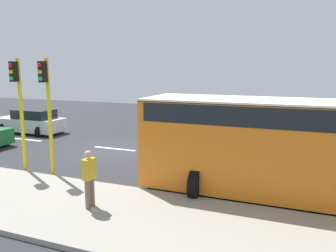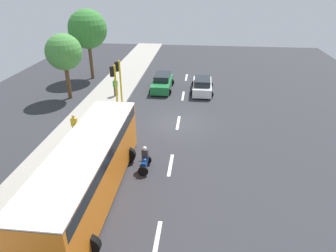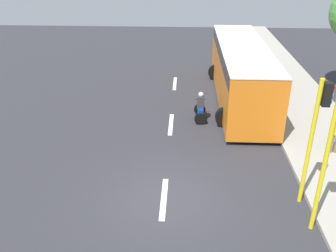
{
  "view_description": "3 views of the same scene",
  "coord_description": "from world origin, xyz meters",
  "px_view_note": "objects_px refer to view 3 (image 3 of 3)",
  "views": [
    {
      "loc": [
        14.74,
        8.94,
        4.17
      ],
      "look_at": [
        -0.36,
        2.84,
        1.33
      ],
      "focal_mm": 36.17,
      "sensor_mm": 36.0,
      "label": 1
    },
    {
      "loc": [
        -1.53,
        21.6,
        10.36
      ],
      "look_at": [
        0.37,
        4.01,
        1.66
      ],
      "focal_mm": 32.73,
      "sensor_mm": 36.0,
      "label": 2
    },
    {
      "loc": [
        0.67,
        -10.65,
        8.12
      ],
      "look_at": [
        0.0,
        2.94,
        1.42
      ],
      "focal_mm": 39.83,
      "sensor_mm": 36.0,
      "label": 3
    }
  ],
  "objects_px": {
    "city_bus": "(241,69)",
    "motorcycle": "(200,108)",
    "pedestrian_by_tree": "(336,133)",
    "traffic_light_corner": "(332,147)",
    "traffic_light_midblock": "(317,126)"
  },
  "relations": [
    {
      "from": "pedestrian_by_tree",
      "to": "traffic_light_midblock",
      "type": "xyz_separation_m",
      "value": [
        -2.12,
        -3.25,
        1.87
      ]
    },
    {
      "from": "city_bus",
      "to": "motorcycle",
      "type": "distance_m",
      "value": 3.82
    },
    {
      "from": "motorcycle",
      "to": "pedestrian_by_tree",
      "type": "distance_m",
      "value": 6.42
    },
    {
      "from": "pedestrian_by_tree",
      "to": "traffic_light_midblock",
      "type": "bearing_deg",
      "value": -123.11
    },
    {
      "from": "pedestrian_by_tree",
      "to": "traffic_light_corner",
      "type": "xyz_separation_m",
      "value": [
        -2.12,
        -4.63,
        1.87
      ]
    },
    {
      "from": "traffic_light_corner",
      "to": "pedestrian_by_tree",
      "type": "bearing_deg",
      "value": 65.39
    },
    {
      "from": "city_bus",
      "to": "motorcycle",
      "type": "height_order",
      "value": "city_bus"
    },
    {
      "from": "city_bus",
      "to": "traffic_light_corner",
      "type": "bearing_deg",
      "value": -84.22
    },
    {
      "from": "traffic_light_corner",
      "to": "traffic_light_midblock",
      "type": "height_order",
      "value": "same"
    },
    {
      "from": "traffic_light_midblock",
      "to": "traffic_light_corner",
      "type": "bearing_deg",
      "value": -90.0
    },
    {
      "from": "motorcycle",
      "to": "pedestrian_by_tree",
      "type": "bearing_deg",
      "value": -30.74
    },
    {
      "from": "pedestrian_by_tree",
      "to": "traffic_light_midblock",
      "type": "relative_size",
      "value": 0.38
    },
    {
      "from": "city_bus",
      "to": "motorcycle",
      "type": "relative_size",
      "value": 7.19
    },
    {
      "from": "traffic_light_midblock",
      "to": "pedestrian_by_tree",
      "type": "bearing_deg",
      "value": 56.89
    },
    {
      "from": "pedestrian_by_tree",
      "to": "traffic_light_corner",
      "type": "relative_size",
      "value": 0.38
    }
  ]
}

